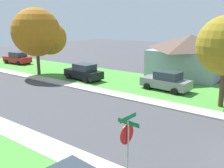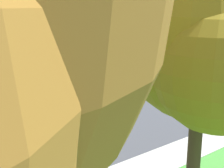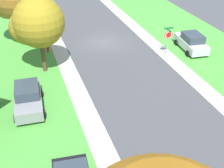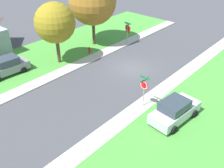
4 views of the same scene
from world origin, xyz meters
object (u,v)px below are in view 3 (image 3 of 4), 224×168
car_silver_far_down_street (191,42)px  stop_sign_near_corner (53,16)px  car_grey_near_corner (28,98)px  fire_hydrant (48,48)px  tree_across_right (36,24)px  stop_sign_far_corner (168,37)px

car_silver_far_down_street → stop_sign_near_corner: bearing=-37.7°
car_grey_near_corner → fire_hydrant: (-2.56, -8.80, -0.44)m
car_silver_far_down_street → car_grey_near_corner: (15.88, 4.77, 0.00)m
tree_across_right → fire_hydrant: tree_across_right is taller
stop_sign_far_corner → tree_across_right: size_ratio=0.43×
car_grey_near_corner → fire_hydrant: bearing=-106.2°
car_grey_near_corner → tree_across_right: size_ratio=0.68×
car_silver_far_down_street → car_grey_near_corner: 16.58m
car_grey_near_corner → fire_hydrant: 9.17m
stop_sign_near_corner → tree_across_right: (2.51, 8.71, 2.38)m
stop_sign_far_corner → car_silver_far_down_street: size_ratio=0.62×
stop_sign_near_corner → stop_sign_far_corner: bearing=134.2°
car_silver_far_down_street → tree_across_right: size_ratio=0.69×
tree_across_right → stop_sign_far_corner: bearing=176.8°
fire_hydrant → stop_sign_near_corner: bearing=-106.1°
stop_sign_near_corner → car_silver_far_down_street: bearing=142.3°
stop_sign_near_corner → car_grey_near_corner: stop_sign_near_corner is taller
tree_across_right → fire_hydrant: 5.33m
car_silver_far_down_street → car_grey_near_corner: size_ratio=1.01×
car_silver_far_down_street → fire_hydrant: bearing=-16.8°
stop_sign_near_corner → fire_hydrant: stop_sign_near_corner is taller
car_silver_far_down_street → fire_hydrant: 13.92m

